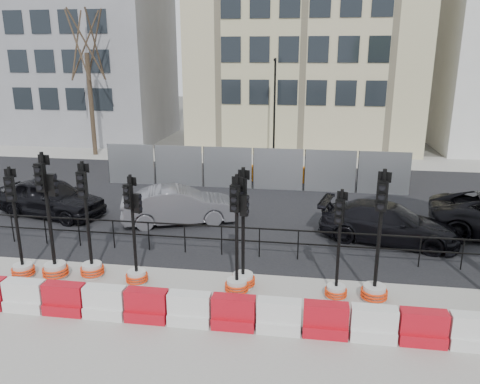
% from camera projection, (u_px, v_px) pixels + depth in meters
% --- Properties ---
extents(ground, '(120.00, 120.00, 0.00)m').
position_uv_depth(ground, '(214.00, 272.00, 13.76)').
color(ground, '#51514C').
rests_on(ground, ground).
extents(sidewalk_near, '(40.00, 6.00, 0.02)m').
position_uv_depth(sidewalk_near, '(188.00, 328.00, 10.91)').
color(sidewalk_near, gray).
rests_on(sidewalk_near, ground).
extents(road, '(40.00, 14.00, 0.03)m').
position_uv_depth(road, '(247.00, 201.00, 20.40)').
color(road, black).
rests_on(road, ground).
extents(sidewalk_far, '(40.00, 4.00, 0.02)m').
position_uv_depth(sidewalk_far, '(267.00, 158.00, 28.94)').
color(sidewalk_far, gray).
rests_on(sidewalk_far, ground).
extents(building_grey, '(11.00, 9.06, 14.00)m').
position_uv_depth(building_grey, '(88.00, 43.00, 34.69)').
color(building_grey, gray).
rests_on(building_grey, ground).
extents(building_cream, '(15.00, 10.06, 18.00)m').
position_uv_depth(building_cream, '(306.00, 12.00, 31.81)').
color(building_cream, '#C5B690').
rests_on(building_cream, ground).
extents(kerb_railing, '(18.00, 0.04, 1.00)m').
position_uv_depth(kerb_railing, '(222.00, 235.00, 14.71)').
color(kerb_railing, black).
rests_on(kerb_railing, ground).
extents(heras_fencing, '(14.33, 1.72, 2.00)m').
position_uv_depth(heras_fencing, '(244.00, 171.00, 22.85)').
color(heras_fencing, gray).
rests_on(heras_fencing, ground).
extents(lamp_post_far, '(0.12, 0.56, 6.00)m').
position_uv_depth(lamp_post_far, '(274.00, 108.00, 27.00)').
color(lamp_post_far, black).
rests_on(lamp_post_far, ground).
extents(tree_bare_far, '(2.00, 2.00, 9.00)m').
position_uv_depth(tree_bare_far, '(86.00, 46.00, 28.19)').
color(tree_bare_far, '#473828').
rests_on(tree_bare_far, ground).
extents(barrier_row, '(15.70, 0.50, 0.80)m').
position_uv_depth(barrier_row, '(190.00, 310.00, 11.00)').
color(barrier_row, red).
rests_on(barrier_row, ground).
extents(traffic_signal_a, '(0.64, 0.64, 3.27)m').
position_uv_depth(traffic_signal_a, '(21.00, 256.00, 13.24)').
color(traffic_signal_a, silver).
rests_on(traffic_signal_a, ground).
extents(traffic_signal_b, '(0.72, 0.72, 3.67)m').
position_uv_depth(traffic_signal_b, '(53.00, 250.00, 13.12)').
color(traffic_signal_b, silver).
rests_on(traffic_signal_b, ground).
extents(traffic_signal_c, '(0.67, 0.67, 3.41)m').
position_uv_depth(traffic_signal_c, '(91.00, 254.00, 13.25)').
color(traffic_signal_c, silver).
rests_on(traffic_signal_c, ground).
extents(traffic_signal_d, '(0.62, 0.62, 3.14)m').
position_uv_depth(traffic_signal_d, '(136.00, 259.00, 12.84)').
color(traffic_signal_d, silver).
rests_on(traffic_signal_d, ground).
extents(traffic_signal_e, '(0.67, 0.67, 3.39)m').
position_uv_depth(traffic_signal_e, '(243.00, 264.00, 12.64)').
color(traffic_signal_e, silver).
rests_on(traffic_signal_e, ground).
extents(traffic_signal_f, '(0.65, 0.65, 3.29)m').
position_uv_depth(traffic_signal_f, '(237.00, 267.00, 12.30)').
color(traffic_signal_f, silver).
rests_on(traffic_signal_f, ground).
extents(traffic_signal_g, '(0.59, 0.59, 2.98)m').
position_uv_depth(traffic_signal_g, '(337.00, 277.00, 12.09)').
color(traffic_signal_g, silver).
rests_on(traffic_signal_g, ground).
extents(traffic_signal_h, '(0.69, 0.69, 3.52)m').
position_uv_depth(traffic_signal_h, '(376.00, 275.00, 11.93)').
color(traffic_signal_h, silver).
rests_on(traffic_signal_h, ground).
extents(car_a, '(3.77, 5.22, 1.51)m').
position_uv_depth(car_a, '(51.00, 197.00, 18.40)').
color(car_a, black).
rests_on(car_a, ground).
extents(car_b, '(4.14, 5.18, 1.40)m').
position_uv_depth(car_b, '(179.00, 205.00, 17.59)').
color(car_b, '#55555B').
rests_on(car_b, ground).
extents(car_c, '(3.92, 5.43, 1.34)m').
position_uv_depth(car_c, '(388.00, 223.00, 15.84)').
color(car_c, black).
rests_on(car_c, ground).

